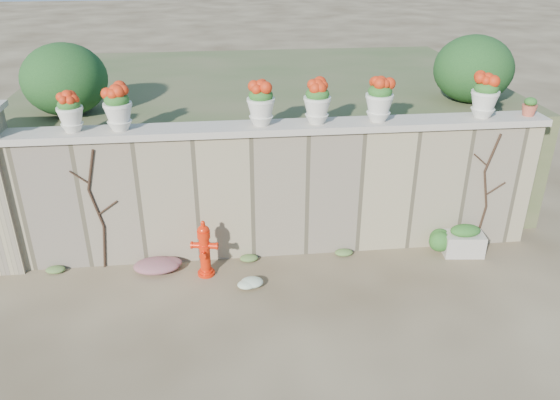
{
  "coord_description": "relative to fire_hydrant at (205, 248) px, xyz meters",
  "views": [
    {
      "loc": [
        -0.82,
        -5.71,
        4.56
      ],
      "look_at": [
        -0.03,
        1.4,
        1.08
      ],
      "focal_mm": 35.0,
      "sensor_mm": 36.0,
      "label": 1
    }
  ],
  "objects": [
    {
      "name": "wall_cap",
      "position": [
        1.16,
        0.6,
        1.6
      ],
      "size": [
        8.1,
        0.52,
        0.1
      ],
      "primitive_type": "cube",
      "color": "#BAB09D",
      "rests_on": "stone_wall"
    },
    {
      "name": "urn_pot_0",
      "position": [
        -1.72,
        0.6,
        1.93
      ],
      "size": [
        0.36,
        0.36,
        0.56
      ],
      "color": "beige",
      "rests_on": "wall_cap"
    },
    {
      "name": "planter_box",
      "position": [
        4.03,
        0.14,
        -0.22
      ],
      "size": [
        0.65,
        0.42,
        0.51
      ],
      "rotation": [
        0.0,
        0.0,
        -0.11
      ],
      "color": "#BAB09D",
      "rests_on": "ground"
    },
    {
      "name": "raised_fill",
      "position": [
        1.16,
        3.8,
        0.55
      ],
      "size": [
        9.0,
        6.0,
        2.0
      ],
      "primitive_type": "cube",
      "color": "#384C23",
      "rests_on": "ground"
    },
    {
      "name": "green_shrub",
      "position": [
        3.72,
        0.2,
        -0.2
      ],
      "size": [
        0.53,
        0.47,
        0.5
      ],
      "primitive_type": "ellipsoid",
      "color": "#1E5119",
      "rests_on": "ground"
    },
    {
      "name": "magenta_clump",
      "position": [
        -0.61,
        0.14,
        -0.33
      ],
      "size": [
        0.89,
        0.6,
        0.24
      ],
      "primitive_type": "ellipsoid",
      "color": "#B2236A",
      "rests_on": "ground"
    },
    {
      "name": "ground",
      "position": [
        1.16,
        -1.2,
        -0.45
      ],
      "size": [
        80.0,
        80.0,
        0.0
      ],
      "primitive_type": "plane",
      "color": "#463623",
      "rests_on": "ground"
    },
    {
      "name": "stone_wall",
      "position": [
        1.16,
        0.6,
        0.55
      ],
      "size": [
        8.0,
        0.4,
        2.0
      ],
      "primitive_type": "cube",
      "color": "gray",
      "rests_on": "ground"
    },
    {
      "name": "vine_right",
      "position": [
        4.38,
        0.38,
        0.54
      ],
      "size": [
        0.6,
        0.04,
        1.91
      ],
      "color": "black",
      "rests_on": "ground"
    },
    {
      "name": "urn_pot_2",
      "position": [
        0.9,
        0.6,
        1.96
      ],
      "size": [
        0.4,
        0.4,
        0.63
      ],
      "color": "beige",
      "rests_on": "wall_cap"
    },
    {
      "name": "urn_pot_1",
      "position": [
        -1.08,
        0.6,
        1.96
      ],
      "size": [
        0.4,
        0.4,
        0.62
      ],
      "color": "beige",
      "rests_on": "wall_cap"
    },
    {
      "name": "urn_pot_4",
      "position": [
        2.62,
        0.6,
        1.96
      ],
      "size": [
        0.41,
        0.41,
        0.64
      ],
      "color": "beige",
      "rests_on": "wall_cap"
    },
    {
      "name": "back_shrub_left",
      "position": [
        -2.04,
        1.8,
        2.1
      ],
      "size": [
        1.3,
        1.3,
        1.1
      ],
      "primitive_type": "ellipsoid",
      "color": "#143814",
      "rests_on": "raised_fill"
    },
    {
      "name": "terracotta_pot",
      "position": [
        4.96,
        0.6,
        1.77
      ],
      "size": [
        0.22,
        0.22,
        0.27
      ],
      "color": "#B54E37",
      "rests_on": "wall_cap"
    },
    {
      "name": "fire_hydrant",
      "position": [
        0.0,
        0.0,
        0.0
      ],
      "size": [
        0.39,
        0.28,
        0.9
      ],
      "rotation": [
        0.0,
        0.0,
        -0.19
      ],
      "color": "red",
      "rests_on": "ground"
    },
    {
      "name": "urn_pot_5",
      "position": [
        4.22,
        0.6,
        1.97
      ],
      "size": [
        0.41,
        0.41,
        0.64
      ],
      "color": "beige",
      "rests_on": "wall_cap"
    },
    {
      "name": "back_shrub_right",
      "position": [
        4.56,
        1.8,
        2.1
      ],
      "size": [
        1.3,
        1.3,
        1.1
      ],
      "primitive_type": "ellipsoid",
      "color": "#143814",
      "rests_on": "raised_fill"
    },
    {
      "name": "urn_pot_3",
      "position": [
        1.71,
        0.6,
        1.95
      ],
      "size": [
        0.39,
        0.39,
        0.62
      ],
      "color": "beige",
      "rests_on": "wall_cap"
    },
    {
      "name": "white_flowers",
      "position": [
        0.66,
        -0.39,
        -0.37
      ],
      "size": [
        0.45,
        0.36,
        0.16
      ],
      "primitive_type": "ellipsoid",
      "color": "white",
      "rests_on": "ground"
    },
    {
      "name": "vine_left",
      "position": [
        -1.52,
        0.38,
        0.54
      ],
      "size": [
        0.6,
        0.04,
        1.91
      ],
      "color": "black",
      "rests_on": "ground"
    }
  ]
}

